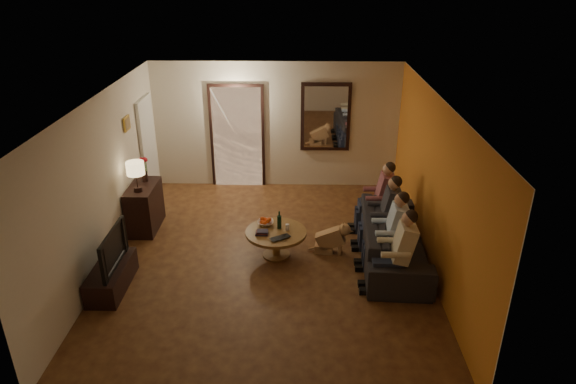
{
  "coord_description": "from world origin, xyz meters",
  "views": [
    {
      "loc": [
        0.46,
        -7.06,
        4.41
      ],
      "look_at": [
        0.3,
        0.3,
        1.05
      ],
      "focal_mm": 32.0,
      "sensor_mm": 36.0,
      "label": 1
    }
  ],
  "objects_px": {
    "dresser": "(145,207)",
    "person_c": "(385,216)",
    "sofa": "(393,238)",
    "person_a": "(398,255)",
    "tv": "(107,249)",
    "table_lamp": "(136,177)",
    "coffee_table": "(276,243)",
    "bowl": "(266,223)",
    "laptop": "(282,239)",
    "person_b": "(391,234)",
    "person_d": "(380,200)",
    "wine_bottle": "(279,220)",
    "tv_stand": "(112,277)",
    "dog": "(330,237)"
  },
  "relations": [
    {
      "from": "tv_stand",
      "to": "person_a",
      "type": "distance_m",
      "value": 4.15
    },
    {
      "from": "tv_stand",
      "to": "bowl",
      "type": "relative_size",
      "value": 4.26
    },
    {
      "from": "person_a",
      "to": "person_d",
      "type": "distance_m",
      "value": 1.8
    },
    {
      "from": "tv",
      "to": "person_b",
      "type": "height_order",
      "value": "person_b"
    },
    {
      "from": "table_lamp",
      "to": "laptop",
      "type": "distance_m",
      "value": 2.72
    },
    {
      "from": "sofa",
      "to": "bowl",
      "type": "bearing_deg",
      "value": 86.5
    },
    {
      "from": "tv_stand",
      "to": "person_c",
      "type": "xyz_separation_m",
      "value": [
        4.13,
        1.22,
        0.42
      ]
    },
    {
      "from": "table_lamp",
      "to": "sofa",
      "type": "relative_size",
      "value": 0.22
    },
    {
      "from": "sofa",
      "to": "person_d",
      "type": "bearing_deg",
      "value": 9.65
    },
    {
      "from": "tv_stand",
      "to": "laptop",
      "type": "xyz_separation_m",
      "value": [
        2.46,
        0.66,
        0.28
      ]
    },
    {
      "from": "person_a",
      "to": "tv",
      "type": "bearing_deg",
      "value": -179.75
    },
    {
      "from": "dresser",
      "to": "person_c",
      "type": "height_order",
      "value": "person_c"
    },
    {
      "from": "tv",
      "to": "person_d",
      "type": "distance_m",
      "value": 4.52
    },
    {
      "from": "tv",
      "to": "person_d",
      "type": "relative_size",
      "value": 0.83
    },
    {
      "from": "bowl",
      "to": "tv",
      "type": "bearing_deg",
      "value": -151.95
    },
    {
      "from": "bowl",
      "to": "laptop",
      "type": "bearing_deg",
      "value": -60.75
    },
    {
      "from": "dresser",
      "to": "tv",
      "type": "xyz_separation_m",
      "value": [
        0.0,
        -1.84,
        0.25
      ]
    },
    {
      "from": "table_lamp",
      "to": "dog",
      "type": "xyz_separation_m",
      "value": [
        3.24,
        -0.57,
        -0.81
      ]
    },
    {
      "from": "coffee_table",
      "to": "laptop",
      "type": "xyz_separation_m",
      "value": [
        0.1,
        -0.28,
        0.24
      ]
    },
    {
      "from": "tv",
      "to": "laptop",
      "type": "relative_size",
      "value": 3.02
    },
    {
      "from": "table_lamp",
      "to": "person_b",
      "type": "xyz_separation_m",
      "value": [
        4.13,
        -1.01,
        -0.49
      ]
    },
    {
      "from": "table_lamp",
      "to": "coffee_table",
      "type": "distance_m",
      "value": 2.61
    },
    {
      "from": "table_lamp",
      "to": "person_a",
      "type": "height_order",
      "value": "table_lamp"
    },
    {
      "from": "tv",
      "to": "dog",
      "type": "relative_size",
      "value": 1.77
    },
    {
      "from": "table_lamp",
      "to": "wine_bottle",
      "type": "height_order",
      "value": "table_lamp"
    },
    {
      "from": "tv",
      "to": "wine_bottle",
      "type": "bearing_deg",
      "value": -66.62
    },
    {
      "from": "tv_stand",
      "to": "person_b",
      "type": "relative_size",
      "value": 0.92
    },
    {
      "from": "table_lamp",
      "to": "person_c",
      "type": "relative_size",
      "value": 0.45
    },
    {
      "from": "sofa",
      "to": "coffee_table",
      "type": "xyz_separation_m",
      "value": [
        -1.87,
        0.02,
        -0.13
      ]
    },
    {
      "from": "person_c",
      "to": "coffee_table",
      "type": "distance_m",
      "value": 1.83
    },
    {
      "from": "dresser",
      "to": "wine_bottle",
      "type": "xyz_separation_m",
      "value": [
        2.41,
        -0.8,
        0.2
      ]
    },
    {
      "from": "person_c",
      "to": "sofa",
      "type": "bearing_deg",
      "value": -71.57
    },
    {
      "from": "person_a",
      "to": "bowl",
      "type": "relative_size",
      "value": 4.63
    },
    {
      "from": "dog",
      "to": "bowl",
      "type": "relative_size",
      "value": 2.16
    },
    {
      "from": "person_b",
      "to": "laptop",
      "type": "height_order",
      "value": "person_b"
    },
    {
      "from": "person_d",
      "to": "bowl",
      "type": "bearing_deg",
      "value": -161.43
    },
    {
      "from": "sofa",
      "to": "person_c",
      "type": "bearing_deg",
      "value": 21.75
    },
    {
      "from": "person_c",
      "to": "person_d",
      "type": "relative_size",
      "value": 1.0
    },
    {
      "from": "dresser",
      "to": "sofa",
      "type": "bearing_deg",
      "value": -12.35
    },
    {
      "from": "dresser",
      "to": "person_c",
      "type": "distance_m",
      "value": 4.18
    },
    {
      "from": "tv_stand",
      "to": "wine_bottle",
      "type": "xyz_separation_m",
      "value": [
        2.41,
        1.04,
        0.42
      ]
    },
    {
      "from": "laptop",
      "to": "bowl",
      "type": "bearing_deg",
      "value": 87.33
    },
    {
      "from": "person_a",
      "to": "person_b",
      "type": "bearing_deg",
      "value": 90.0
    },
    {
      "from": "person_d",
      "to": "wine_bottle",
      "type": "relative_size",
      "value": 3.87
    },
    {
      "from": "sofa",
      "to": "bowl",
      "type": "relative_size",
      "value": 9.41
    },
    {
      "from": "person_d",
      "to": "dog",
      "type": "xyz_separation_m",
      "value": [
        -0.89,
        -0.76,
        -0.32
      ]
    },
    {
      "from": "person_a",
      "to": "coffee_table",
      "type": "xyz_separation_m",
      "value": [
        -1.77,
        0.92,
        -0.38
      ]
    },
    {
      "from": "person_d",
      "to": "laptop",
      "type": "bearing_deg",
      "value": -145.33
    },
    {
      "from": "person_a",
      "to": "table_lamp",
      "type": "bearing_deg",
      "value": 158.76
    },
    {
      "from": "person_c",
      "to": "dog",
      "type": "relative_size",
      "value": 2.14
    }
  ]
}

